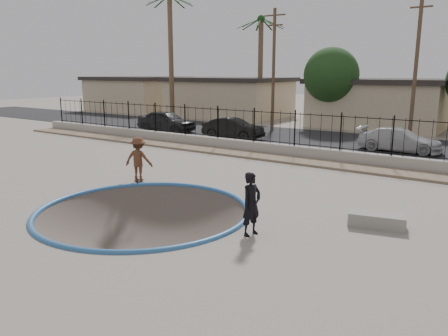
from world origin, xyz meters
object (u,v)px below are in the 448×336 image
Objects in this scene: skater at (139,161)px; videographer at (251,204)px; car_a at (166,121)px; skateboard at (140,181)px; car_b at (233,128)px; car_c at (400,140)px; concrete_ledge at (377,220)px.

skater reaches higher than videographer.
car_a is (-9.47, 12.27, -0.07)m from skater.
car_b is at bearing 126.21° from skateboard.
skateboard is 0.16× the size of car_c.
car_a is at bearing -72.86° from skater.
car_a is (-9.47, 12.27, 0.78)m from skateboard.
skater is 1.12× the size of concrete_ledge.
car_b is 10.54m from car_c.
car_a is (-16.27, 14.71, -0.07)m from videographer.
skater is 0.39× the size of car_a.
car_b is (6.09, -0.13, -0.10)m from car_a.
car_b reaches higher than skateboard.
videographer is at bearing 178.89° from car_c.
car_a is at bearing 85.31° from car_b.
skater is 7.22m from videographer.
car_c is at bearing 10.75° from videographer.
car_c is (-2.42, 13.17, 0.50)m from concrete_ledge.
videographer is 3.86m from concrete_ledge.
car_b is (-12.89, 11.92, 0.53)m from concrete_ledge.
videographer is 0.43× the size of car_b.
car_a is 6.10m from car_b.
skater is 0.43× the size of car_b.
videographer is at bearing 0.98° from skateboard.
skateboard is (0.00, -0.00, -0.85)m from skater.
videographer reaches higher than car_c.
skateboard is at bearing 122.63° from skater.
car_a is 16.59m from car_c.
videographer is (6.80, -2.44, 0.84)m from skateboard.
skater is at bearing -178.64° from concrete_ledge.
videographer reaches higher than skateboard.
concrete_ledge is (9.51, 0.23, -0.70)m from skater.
concrete_ledge is 0.38× the size of car_b.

